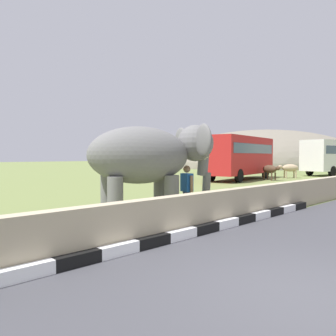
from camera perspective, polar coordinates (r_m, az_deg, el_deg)
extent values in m
plane|color=olive|center=(5.42, 23.49, -19.32)|extent=(220.00, 220.00, 0.00)
cube|color=#3D3D42|center=(5.41, 23.49, -19.28)|extent=(120.00, 6.80, 0.01)
cube|color=white|center=(5.98, -22.94, -16.02)|extent=(0.90, 0.20, 0.24)
cube|color=black|center=(6.35, -15.13, -14.85)|extent=(0.90, 0.20, 0.24)
cube|color=white|center=(6.82, -8.36, -13.60)|extent=(0.90, 0.20, 0.24)
cube|color=black|center=(7.37, -2.60, -12.38)|extent=(0.90, 0.20, 0.24)
cube|color=white|center=(7.99, 2.27, -11.25)|extent=(0.90, 0.20, 0.24)
cube|color=black|center=(8.66, 6.39, -10.22)|extent=(0.90, 0.20, 0.24)
cube|color=white|center=(9.36, 9.89, -9.30)|extent=(0.90, 0.20, 0.24)
cube|color=black|center=(10.10, 12.87, -8.48)|extent=(0.90, 0.20, 0.24)
cube|color=white|center=(10.86, 15.43, -7.76)|extent=(0.90, 0.20, 0.24)
cube|color=black|center=(11.64, 17.64, -7.13)|extent=(0.90, 0.20, 0.24)
cube|color=white|center=(12.43, 19.57, -6.56)|extent=(0.90, 0.20, 0.24)
cube|color=black|center=(13.24, 21.26, -6.06)|extent=(0.90, 0.20, 0.24)
cube|color=tan|center=(8.85, 5.28, -7.44)|extent=(28.00, 0.36, 1.00)
cylinder|color=slate|center=(10.79, -1.28, -4.67)|extent=(0.44, 0.44, 1.39)
cylinder|color=slate|center=(9.97, 0.63, -5.23)|extent=(0.44, 0.44, 1.39)
cylinder|color=slate|center=(10.29, -10.15, -5.03)|extent=(0.44, 0.44, 1.39)
cylinder|color=slate|center=(9.42, -8.93, -5.68)|extent=(0.44, 0.44, 1.39)
ellipsoid|color=slate|center=(10.00, -4.87, 2.20)|extent=(3.47, 2.64, 1.70)
sphere|color=slate|center=(10.74, 4.68, 4.23)|extent=(1.16, 1.16, 1.16)
ellipsoid|color=#D84C8C|center=(10.88, 6.04, 4.99)|extent=(0.57, 0.73, 0.44)
ellipsoid|color=slate|center=(11.38, 2.20, 4.37)|extent=(0.56, 0.92, 1.00)
ellipsoid|color=slate|center=(9.99, 6.02, 4.68)|extent=(0.56, 0.92, 1.00)
cylinder|color=slate|center=(10.87, 6.02, 1.30)|extent=(0.50, 0.57, 0.99)
cylinder|color=slate|center=(10.97, 6.54, -2.88)|extent=(0.36, 0.40, 0.82)
cone|color=beige|center=(11.09, 5.06, 1.84)|extent=(0.34, 0.58, 0.22)
cone|color=beige|center=(10.60, 6.48, 1.82)|extent=(0.34, 0.58, 0.22)
cylinder|color=navy|center=(10.95, 2.90, -6.07)|extent=(0.15, 0.15, 0.82)
cylinder|color=navy|center=(10.78, 3.51, -6.20)|extent=(0.15, 0.15, 0.82)
cube|color=#1E59B2|center=(10.79, 3.21, -2.45)|extent=(0.33, 0.44, 0.58)
cylinder|color=#9E7251|center=(11.00, 2.44, -2.51)|extent=(0.12, 0.16, 0.53)
cylinder|color=#9E7251|center=(10.58, 4.01, -2.70)|extent=(0.11, 0.12, 0.52)
sphere|color=#9E7251|center=(10.76, 3.21, -0.17)|extent=(0.23, 0.23, 0.23)
cube|color=#B21E1E|center=(28.18, 12.14, 2.10)|extent=(9.07, 3.92, 3.00)
cube|color=#3F5160|center=(28.19, 12.15, 3.20)|extent=(8.39, 3.84, 0.76)
cylinder|color=black|center=(31.25, 12.24, -0.66)|extent=(1.04, 0.46, 1.00)
cylinder|color=black|center=(30.41, 16.22, -0.77)|extent=(1.04, 0.46, 1.00)
cylinder|color=black|center=(26.19, 7.35, -1.14)|extent=(1.04, 0.46, 1.00)
cylinder|color=black|center=(25.19, 11.97, -1.30)|extent=(1.04, 0.46, 1.00)
cylinder|color=black|center=(36.50, 22.91, -0.39)|extent=(1.04, 0.46, 1.00)
cylinder|color=black|center=(35.36, 26.09, -0.51)|extent=(1.04, 0.46, 1.00)
cylinder|color=#473323|center=(28.02, 17.73, -1.37)|extent=(0.12, 0.12, 0.65)
cylinder|color=#473323|center=(27.79, 17.18, -1.40)|extent=(0.12, 0.12, 0.65)
cylinder|color=#473323|center=(28.70, 16.53, -1.28)|extent=(0.12, 0.12, 0.65)
cylinder|color=#473323|center=(28.46, 15.98, -1.30)|extent=(0.12, 0.12, 0.65)
ellipsoid|color=#473323|center=(28.21, 16.86, -0.18)|extent=(1.09, 1.62, 0.66)
ellipsoid|color=#473323|center=(27.52, 18.14, -0.04)|extent=(0.38, 0.47, 0.32)
cylinder|color=tan|center=(31.29, 19.44, -1.05)|extent=(0.12, 0.12, 0.65)
cylinder|color=tan|center=(31.61, 19.14, -1.01)|extent=(0.12, 0.12, 0.65)
cylinder|color=tan|center=(31.70, 20.89, -1.02)|extent=(0.12, 0.12, 0.65)
cylinder|color=tan|center=(32.02, 20.58, -0.99)|extent=(0.12, 0.12, 0.65)
ellipsoid|color=tan|center=(31.63, 20.03, 0.02)|extent=(1.55, 1.39, 0.66)
ellipsoid|color=tan|center=(31.21, 18.51, 0.19)|extent=(0.48, 0.45, 0.32)
ellipsoid|color=slate|center=(68.12, 16.37, 0.34)|extent=(44.42, 35.54, 13.83)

